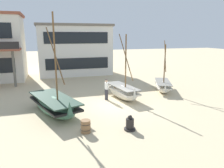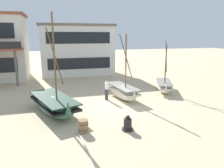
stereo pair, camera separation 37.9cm
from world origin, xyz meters
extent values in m
plane|color=#CCB78E|center=(0.00, 0.00, 0.00)|extent=(120.00, 120.00, 0.00)
ellipsoid|color=silver|center=(1.06, 1.53, 0.53)|extent=(1.82, 4.04, 1.06)
cube|color=silver|center=(1.06, 1.53, 0.66)|extent=(1.81, 3.88, 0.13)
cube|color=gray|center=(1.06, 1.53, 1.02)|extent=(1.85, 3.97, 0.07)
cone|color=silver|center=(1.34, -0.31, 1.01)|extent=(0.29, 0.29, 0.74)
cylinder|color=brown|center=(1.13, 1.05, 2.96)|extent=(0.10, 0.10, 4.43)
cylinder|color=brown|center=(1.13, 1.05, 3.47)|extent=(0.41, 2.29, 3.44)
cube|color=brown|center=(1.02, 1.82, 0.90)|extent=(1.20, 0.34, 0.06)
ellipsoid|color=#427056|center=(-4.42, -0.40, 0.55)|extent=(3.31, 5.31, 1.11)
cube|color=black|center=(-4.42, -0.40, 0.69)|extent=(3.27, 5.13, 0.13)
cube|color=#243D2F|center=(-4.42, -0.40, 1.06)|extent=(3.33, 5.23, 0.08)
cone|color=#427056|center=(-3.66, -2.67, 1.05)|extent=(0.46, 0.46, 0.78)
cylinder|color=brown|center=(-4.22, -0.99, 3.60)|extent=(0.10, 0.10, 5.65)
cylinder|color=brown|center=(-4.22, -0.99, 3.93)|extent=(0.86, 2.36, 3.29)
cube|color=brown|center=(-4.54, -0.04, 0.94)|extent=(1.68, 0.70, 0.06)
ellipsoid|color=silver|center=(5.48, 2.69, 0.46)|extent=(2.59, 3.84, 0.91)
cube|color=silver|center=(5.48, 2.69, 0.57)|extent=(2.54, 3.71, 0.11)
cube|color=gray|center=(5.48, 2.69, 0.88)|extent=(2.59, 3.79, 0.06)
cone|color=silver|center=(4.76, 1.08, 0.87)|extent=(0.31, 0.31, 0.64)
cylinder|color=brown|center=(5.30, 2.27, 2.47)|extent=(0.10, 0.10, 3.67)
cylinder|color=brown|center=(5.30, 2.27, 3.33)|extent=(0.87, 1.82, 2.60)
cube|color=brown|center=(5.60, 2.94, 0.78)|extent=(1.10, 0.61, 0.06)
cylinder|color=#33333D|center=(-0.30, 1.55, 0.44)|extent=(0.26, 0.26, 0.88)
cube|color=silver|center=(-0.30, 1.55, 1.15)|extent=(0.26, 0.38, 0.54)
sphere|color=beige|center=(-0.30, 1.55, 1.54)|extent=(0.22, 0.22, 0.22)
cylinder|color=#2D2823|center=(-0.30, 1.55, 1.66)|extent=(0.24, 0.24, 0.05)
cylinder|color=black|center=(-0.61, -4.27, 0.05)|extent=(0.63, 0.63, 0.10)
cylinder|color=black|center=(-0.61, -4.27, 0.38)|extent=(0.44, 0.44, 0.56)
sphere|color=black|center=(-0.61, -4.27, 0.74)|extent=(0.24, 0.24, 0.24)
cylinder|color=olive|center=(-2.98, -3.88, 0.35)|extent=(0.52, 0.52, 0.70)
torus|color=black|center=(-2.98, -3.88, 0.50)|extent=(0.56, 0.56, 0.03)
torus|color=black|center=(-2.98, -3.88, 0.20)|extent=(0.56, 0.56, 0.03)
cube|color=white|center=(-1.04, 14.62, 3.08)|extent=(9.09, 5.57, 6.17)
cube|color=#70665B|center=(-1.04, 14.62, 6.32)|extent=(9.45, 5.79, 0.30)
cube|color=black|center=(-1.04, 11.80, 1.70)|extent=(7.64, 0.06, 1.36)
cube|color=black|center=(-1.04, 11.80, 4.78)|extent=(7.64, 0.06, 1.36)
cylinder|color=#666056|center=(-7.84, 8.59, 1.79)|extent=(0.24, 0.24, 3.58)
camera|label=1|loc=(-4.78, -14.40, 5.08)|focal=34.34mm
camera|label=2|loc=(-4.42, -14.51, 5.08)|focal=34.34mm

